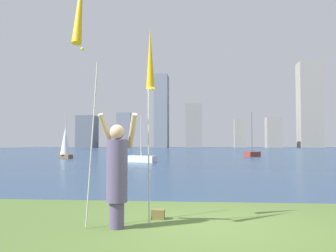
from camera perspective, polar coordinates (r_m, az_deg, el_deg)
ground at (r=57.37m, az=5.16°, el=-4.26°), size 120.00×138.00×0.12m
person at (r=6.23m, az=-8.19°, el=-7.20°), size 0.73×0.54×1.99m
kite_flag_left at (r=6.30m, az=-13.87°, el=17.85°), size 0.16×1.26×4.49m
kite_flag_right at (r=6.67m, az=-2.88°, el=10.02°), size 0.16×0.37×3.60m
bag at (r=7.03m, az=-1.61°, el=-13.99°), size 0.25×0.19×0.19m
sailboat_1 at (r=27.10m, az=-4.35°, el=-5.24°), size 2.44×1.56×3.60m
sailboat_3 at (r=35.62m, az=-16.22°, el=-2.64°), size 1.73×1.48×4.08m
sailboat_4 at (r=39.61m, az=13.38°, el=-4.36°), size 1.92×1.86×4.81m
skyline_tower_0 at (r=118.05m, az=-12.87°, el=-0.89°), size 5.65×6.94×10.27m
skyline_tower_1 at (r=117.58m, az=-7.04°, el=-0.66°), size 4.67×3.59×11.41m
skyline_tower_2 at (r=117.24m, az=-1.02°, el=2.37°), size 4.32×7.63×23.83m
skyline_tower_3 at (r=115.49m, az=4.16°, el=0.07°), size 5.23×4.04×14.24m
skyline_tower_4 at (r=118.13m, az=11.46°, el=-1.19°), size 3.57×3.40×9.12m
skyline_tower_5 at (r=115.87m, az=16.56°, el=-1.02°), size 4.54×4.16×9.44m
skyline_tower_6 at (r=122.81m, az=21.79°, el=3.17°), size 7.00×5.62×27.40m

